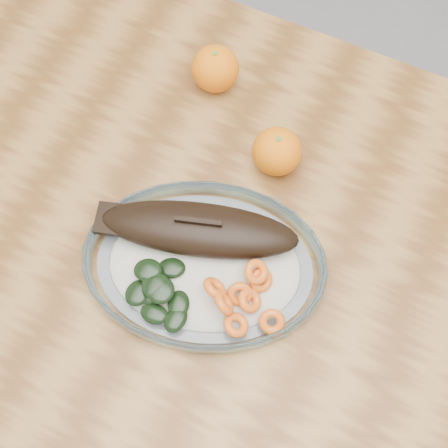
# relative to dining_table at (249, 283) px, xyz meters

# --- Properties ---
(ground) EXTENTS (3.00, 3.00, 0.00)m
(ground) POSITION_rel_dining_table_xyz_m (0.00, 0.00, -0.65)
(ground) COLOR slate
(ground) RESTS_ON ground
(dining_table) EXTENTS (1.20, 0.80, 0.75)m
(dining_table) POSITION_rel_dining_table_xyz_m (0.00, 0.00, 0.00)
(dining_table) COLOR brown
(dining_table) RESTS_ON ground
(plated_meal) EXTENTS (0.71, 0.71, 0.08)m
(plated_meal) POSITION_rel_dining_table_xyz_m (-0.05, -0.03, 0.12)
(plated_meal) COLOR white
(plated_meal) RESTS_ON dining_table
(orange_left) EXTENTS (0.07, 0.07, 0.07)m
(orange_left) POSITION_rel_dining_table_xyz_m (-0.17, 0.24, 0.13)
(orange_left) COLOR #FF5505
(orange_left) RESTS_ON dining_table
(orange_right) EXTENTS (0.07, 0.07, 0.07)m
(orange_right) POSITION_rel_dining_table_xyz_m (-0.03, 0.15, 0.13)
(orange_right) COLOR #FF5505
(orange_right) RESTS_ON dining_table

